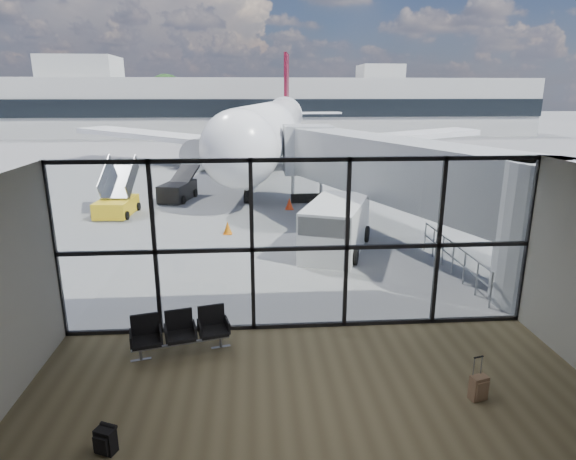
{
  "coord_description": "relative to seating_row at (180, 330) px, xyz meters",
  "views": [
    {
      "loc": [
        -1.16,
        -11.51,
        5.98
      ],
      "look_at": [
        -0.07,
        3.0,
        1.83
      ],
      "focal_mm": 30.0,
      "sensor_mm": 36.0,
      "label": 1
    }
  ],
  "objects": [
    {
      "name": "lounge_shell",
      "position": [
        2.95,
        -3.79,
        2.09
      ],
      "size": [
        12.02,
        8.01,
        4.51
      ],
      "color": "brown",
      "rests_on": "ground"
    },
    {
      "name": "glass_curtain_wall",
      "position": [
        2.95,
        1.01,
        1.68
      ],
      "size": [
        12.1,
        0.12,
        4.5
      ],
      "color": "white",
      "rests_on": "ground"
    },
    {
      "name": "traffic_cone_c",
      "position": [
        4.87,
        12.55,
        -0.32
      ],
      "size": [
        0.36,
        0.36,
        0.51
      ],
      "color": "red",
      "rests_on": "ground"
    },
    {
      "name": "apron_railing",
      "position": [
        8.55,
        4.51,
        0.16
      ],
      "size": [
        0.06,
        5.46,
        1.11
      ],
      "color": "gray",
      "rests_on": "ground"
    },
    {
      "name": "mobile_stairs",
      "position": [
        -5.11,
        13.95,
        -0.01
      ],
      "size": [
        1.91,
        3.35,
        2.29
      ],
      "rotation": [
        0.0,
        0.0,
        -0.06
      ],
      "color": "yellow",
      "rests_on": "ground"
    },
    {
      "name": "jet_bridge",
      "position": [
        7.85,
        8.08,
        2.2
      ],
      "size": [
        8.0,
        16.5,
        4.33
      ],
      "color": "#939698",
      "rests_on": "ground"
    },
    {
      "name": "suitcase",
      "position": [
        6.26,
        -2.39,
        -0.28
      ],
      "size": [
        0.38,
        0.31,
        0.92
      ],
      "rotation": [
        0.0,
        0.0,
        0.27
      ],
      "color": "#85634A",
      "rests_on": "ground"
    },
    {
      "name": "traffic_cone_b",
      "position": [
        0.66,
        10.01,
        -0.3
      ],
      "size": [
        0.4,
        0.4,
        0.56
      ],
      "color": "#D0690A",
      "rests_on": "ground"
    },
    {
      "name": "backpack",
      "position": [
        -0.82,
        -3.36,
        -0.32
      ],
      "size": [
        0.4,
        0.4,
        0.51
      ],
      "rotation": [
        0.0,
        0.0,
        -0.41
      ],
      "color": "black",
      "rests_on": "ground"
    },
    {
      "name": "tree_3",
      "position": [
        -24.05,
        73.01,
        4.07
      ],
      "size": [
        4.95,
        4.95,
        7.12
      ],
      "color": "#382619",
      "rests_on": "ground"
    },
    {
      "name": "tree_1",
      "position": [
        -36.05,
        73.01,
        4.69
      ],
      "size": [
        5.61,
        5.61,
        8.07
      ],
      "color": "#382619",
      "rests_on": "ground"
    },
    {
      "name": "tree_5",
      "position": [
        -12.05,
        73.01,
        5.31
      ],
      "size": [
        6.27,
        6.27,
        9.03
      ],
      "color": "#382619",
      "rests_on": "ground"
    },
    {
      "name": "tree_4",
      "position": [
        -18.05,
        73.01,
        4.69
      ],
      "size": [
        5.61,
        5.61,
        8.07
      ],
      "color": "#382619",
      "rests_on": "ground"
    },
    {
      "name": "far_terminal",
      "position": [
        2.37,
        62.98,
        3.65
      ],
      "size": [
        80.0,
        12.2,
        11.0
      ],
      "color": "silver",
      "rests_on": "ground"
    },
    {
      "name": "service_van",
      "position": [
        4.97,
        7.27,
        0.44
      ],
      "size": [
        3.44,
        4.88,
        1.95
      ],
      "rotation": [
        0.0,
        0.0,
        -0.37
      ],
      "color": "silver",
      "rests_on": "ground"
    },
    {
      "name": "traffic_cone_a",
      "position": [
        3.73,
        14.47,
        -0.27
      ],
      "size": [
        0.44,
        0.44,
        0.63
      ],
      "color": "#FD390D",
      "rests_on": "ground"
    },
    {
      "name": "tree_2",
      "position": [
        -30.05,
        73.01,
        5.31
      ],
      "size": [
        6.27,
        6.27,
        9.03
      ],
      "color": "#382619",
      "rests_on": "ground"
    },
    {
      "name": "belt_loader",
      "position": [
        -2.51,
        17.37,
        0.03
      ],
      "size": [
        2.16,
        4.01,
        1.76
      ],
      "rotation": [
        0.0,
        0.0,
        -0.24
      ],
      "color": "black",
      "rests_on": "ground"
    },
    {
      "name": "airliner",
      "position": [
        3.64,
        31.58,
        2.64
      ],
      "size": [
        34.9,
        40.64,
        10.5
      ],
      "rotation": [
        0.0,
        0.0,
        -0.14
      ],
      "color": "white",
      "rests_on": "ground"
    },
    {
      "name": "ground",
      "position": [
        2.95,
        41.01,
        -0.56
      ],
      "size": [
        220.0,
        220.0,
        0.0
      ],
      "primitive_type": "plane",
      "color": "slate",
      "rests_on": "ground"
    },
    {
      "name": "seating_row",
      "position": [
        0.0,
        0.0,
        0.0
      ],
      "size": [
        2.3,
        1.15,
        1.02
      ],
      "rotation": [
        0.0,
        0.0,
        0.24
      ],
      "color": "gray",
      "rests_on": "ground"
    }
  ]
}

